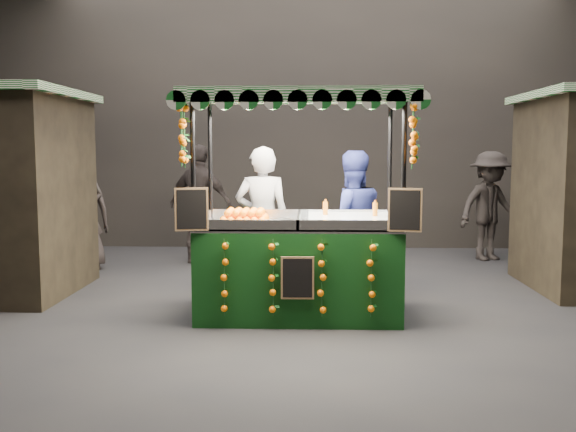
{
  "coord_description": "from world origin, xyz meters",
  "views": [
    {
      "loc": [
        0.04,
        -6.99,
        1.84
      ],
      "look_at": [
        -0.22,
        0.53,
        1.06
      ],
      "focal_mm": 39.8,
      "sensor_mm": 36.0,
      "label": 1
    }
  ],
  "objects": [
    {
      "name": "ground",
      "position": [
        0.0,
        0.0,
        0.0
      ],
      "size": [
        12.0,
        12.0,
        0.0
      ],
      "primitive_type": "plane",
      "color": "black",
      "rests_on": "ground"
    },
    {
      "name": "market_hall",
      "position": [
        0.0,
        0.0,
        3.38
      ],
      "size": [
        12.1,
        10.1,
        5.05
      ],
      "color": "black",
      "rests_on": "ground"
    },
    {
      "name": "juice_stall",
      "position": [
        -0.07,
        -0.01,
        0.76
      ],
      "size": [
        2.55,
        1.5,
        2.47
      ],
      "color": "black",
      "rests_on": "ground"
    },
    {
      "name": "vendor_grey",
      "position": [
        -0.56,
        1.02,
        0.94
      ],
      "size": [
        0.69,
        0.45,
        1.89
      ],
      "rotation": [
        0.0,
        0.0,
        3.14
      ],
      "color": "gray",
      "rests_on": "ground"
    },
    {
      "name": "vendor_blue",
      "position": [
        0.57,
        1.09,
        0.92
      ],
      "size": [
        1.01,
        0.86,
        1.83
      ],
      "rotation": [
        0.0,
        0.0,
        3.35
      ],
      "color": "navy",
      "rests_on": "ground"
    },
    {
      "name": "shopper_0",
      "position": [
        -3.46,
        2.7,
        0.89
      ],
      "size": [
        0.69,
        0.49,
        1.77
      ],
      "rotation": [
        0.0,
        0.0,
        -0.1
      ],
      "color": "#2E2725",
      "rests_on": "ground"
    },
    {
      "name": "shopper_2",
      "position": [
        -1.73,
        3.25,
        0.96
      ],
      "size": [
        1.22,
        0.87,
        1.93
      ],
      "rotation": [
        0.0,
        0.0,
        2.75
      ],
      "color": "#292321",
      "rests_on": "ground"
    },
    {
      "name": "shopper_3",
      "position": [
        3.05,
        3.73,
        0.91
      ],
      "size": [
        1.35,
        1.09,
        1.82
      ],
      "rotation": [
        0.0,
        0.0,
        0.42
      ],
      "color": "black",
      "rests_on": "ground"
    },
    {
      "name": "shopper_4",
      "position": [
        -3.44,
        2.62,
        0.86
      ],
      "size": [
        1.01,
        0.93,
        1.73
      ],
      "rotation": [
        0.0,
        0.0,
        3.73
      ],
      "color": "#2D2624",
      "rests_on": "ground"
    }
  ]
}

